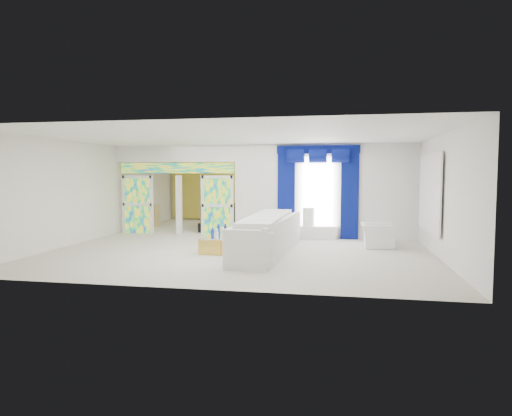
% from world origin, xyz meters
% --- Properties ---
extents(floor, '(12.00, 12.00, 0.00)m').
position_xyz_m(floor, '(0.00, 0.00, 0.00)').
color(floor, '#B7AF9E').
rests_on(floor, ground).
extents(dividing_wall, '(5.70, 0.18, 3.00)m').
position_xyz_m(dividing_wall, '(2.15, 1.00, 1.50)').
color(dividing_wall, white).
rests_on(dividing_wall, ground).
extents(dividing_header, '(4.30, 0.18, 0.55)m').
position_xyz_m(dividing_header, '(-2.85, 1.00, 2.73)').
color(dividing_header, white).
rests_on(dividing_header, dividing_wall).
extents(stained_panel_left, '(0.95, 0.04, 2.00)m').
position_xyz_m(stained_panel_left, '(-4.28, 1.00, 1.00)').
color(stained_panel_left, '#994C3F').
rests_on(stained_panel_left, ground).
extents(stained_panel_right, '(0.95, 0.04, 2.00)m').
position_xyz_m(stained_panel_right, '(-1.42, 1.00, 1.00)').
color(stained_panel_right, '#994C3F').
rests_on(stained_panel_right, ground).
extents(stained_transom, '(4.00, 0.05, 0.35)m').
position_xyz_m(stained_transom, '(-2.85, 1.00, 2.25)').
color(stained_transom, '#994C3F').
rests_on(stained_transom, dividing_header).
extents(window_pane, '(1.00, 0.02, 2.30)m').
position_xyz_m(window_pane, '(1.90, 0.90, 1.45)').
color(window_pane, white).
rests_on(window_pane, dividing_wall).
extents(blue_drape_left, '(0.55, 0.10, 2.80)m').
position_xyz_m(blue_drape_left, '(0.90, 0.87, 1.40)').
color(blue_drape_left, '#04104B').
rests_on(blue_drape_left, ground).
extents(blue_drape_right, '(0.55, 0.10, 2.80)m').
position_xyz_m(blue_drape_right, '(2.90, 0.87, 1.40)').
color(blue_drape_right, '#04104B').
rests_on(blue_drape_right, ground).
extents(blue_pelmet, '(2.60, 0.12, 0.25)m').
position_xyz_m(blue_pelmet, '(1.90, 0.87, 2.82)').
color(blue_pelmet, '#04104B').
rests_on(blue_pelmet, dividing_wall).
extents(wall_mirror, '(0.04, 2.70, 1.90)m').
position_xyz_m(wall_mirror, '(4.94, -1.00, 1.55)').
color(wall_mirror, white).
rests_on(wall_mirror, ground).
extents(gold_curtains, '(9.70, 0.12, 2.90)m').
position_xyz_m(gold_curtains, '(0.00, 5.90, 1.50)').
color(gold_curtains, gold).
rests_on(gold_curtains, ground).
extents(white_sofa, '(1.24, 4.59, 0.86)m').
position_xyz_m(white_sofa, '(0.79, -2.10, 0.43)').
color(white_sofa, white).
rests_on(white_sofa, ground).
extents(coffee_table, '(0.71, 1.83, 0.40)m').
position_xyz_m(coffee_table, '(-0.56, -1.80, 0.20)').
color(coffee_table, gold).
rests_on(coffee_table, ground).
extents(console_table, '(1.23, 0.52, 0.40)m').
position_xyz_m(console_table, '(1.92, 0.79, 0.20)').
color(console_table, white).
rests_on(console_table, ground).
extents(table_lamp, '(0.36, 0.36, 0.58)m').
position_xyz_m(table_lamp, '(1.62, 0.79, 0.69)').
color(table_lamp, silver).
rests_on(table_lamp, console_table).
extents(armchair, '(0.89, 1.01, 0.66)m').
position_xyz_m(armchair, '(3.64, -0.58, 0.33)').
color(armchair, white).
rests_on(armchair, ground).
extents(grand_piano, '(1.38, 1.78, 0.88)m').
position_xyz_m(grand_piano, '(-1.80, 3.32, 0.44)').
color(grand_piano, black).
rests_on(grand_piano, ground).
extents(piano_bench, '(0.99, 0.41, 0.33)m').
position_xyz_m(piano_bench, '(-1.80, 1.72, 0.16)').
color(piano_bench, black).
rests_on(piano_bench, ground).
extents(tv_console, '(0.58, 0.53, 0.82)m').
position_xyz_m(tv_console, '(-4.72, 3.07, 0.41)').
color(tv_console, tan).
rests_on(tv_console, ground).
extents(chandelier, '(0.60, 0.60, 0.60)m').
position_xyz_m(chandelier, '(-2.30, 3.40, 2.65)').
color(chandelier, gold).
rests_on(chandelier, ceiling).
extents(decanters, '(0.15, 1.30, 0.26)m').
position_xyz_m(decanters, '(-0.60, -1.85, 0.49)').
color(decanters, silver).
rests_on(decanters, coffee_table).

